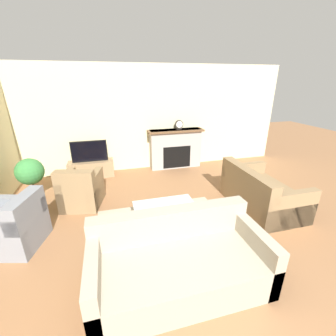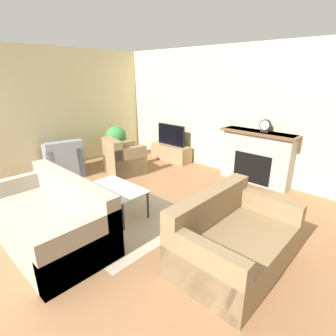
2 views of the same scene
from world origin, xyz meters
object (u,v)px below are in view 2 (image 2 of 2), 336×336
armchair_accent (123,161)px  potted_plant (116,138)px  tv (171,135)px  armchair_by_window (64,162)px  couch_loveseat (232,241)px  coffee_table (117,190)px  couch_sectional (50,220)px  mantel_clock (265,125)px

armchair_accent → potted_plant: (-0.98, 0.54, 0.27)m
tv → potted_plant: tv is taller
tv → armchair_accent: (-0.11, -1.44, -0.37)m
tv → armchair_by_window: 2.62m
couch_loveseat → potted_plant: bearing=70.5°
armchair_by_window → potted_plant: (-0.11, 1.50, 0.27)m
armchair_by_window → couch_loveseat: bearing=104.9°
armchair_accent → tv: bearing=-81.3°
coffee_table → potted_plant: 2.92m
armchair_by_window → couch_sectional: bearing=74.7°
armchair_by_window → armchair_accent: (0.87, 0.96, 0.00)m
tv → potted_plant: 1.42m
potted_plant → armchair_accent: bearing=-29.0°
mantel_clock → potted_plant: bearing=-163.7°
couch_sectional → armchair_by_window: same height
couch_loveseat → potted_plant: potted_plant is taller
tv → mantel_clock: (2.35, 0.11, 0.52)m
tv → armchair_accent: tv is taller
mantel_clock → armchair_accent: bearing=-147.8°
couch_loveseat → coffee_table: bearing=96.3°
couch_sectional → couch_loveseat: bearing=31.5°
coffee_table → couch_loveseat: bearing=6.3°
armchair_by_window → mantel_clock: bearing=142.1°
armchair_by_window → mantel_clock: 4.26m
coffee_table → mantel_clock: (1.09, 2.74, 0.79)m
couch_loveseat → armchair_by_window: 4.16m
tv → coffee_table: bearing=-64.5°
potted_plant → mantel_clock: 3.64m
armchair_by_window → mantel_clock: mantel_clock is taller
couch_sectional → mantel_clock: bearing=72.4°
mantel_clock → armchair_by_window: bearing=-143.0°
armchair_accent → mantel_clock: bearing=-134.6°
couch_loveseat → armchair_accent: size_ratio=1.69×
potted_plant → couch_sectional: bearing=-50.8°
armchair_accent → coffee_table: (1.37, -1.18, 0.10)m
couch_loveseat → mantel_clock: size_ratio=6.14×
tv → armchair_accent: 1.49m
couch_sectional → armchair_accent: 2.55m
couch_loveseat → tv: bearing=52.8°
tv → couch_loveseat: bearing=-37.2°
armchair_accent → potted_plant: potted_plant is taller
tv → armchair_accent: size_ratio=0.95×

